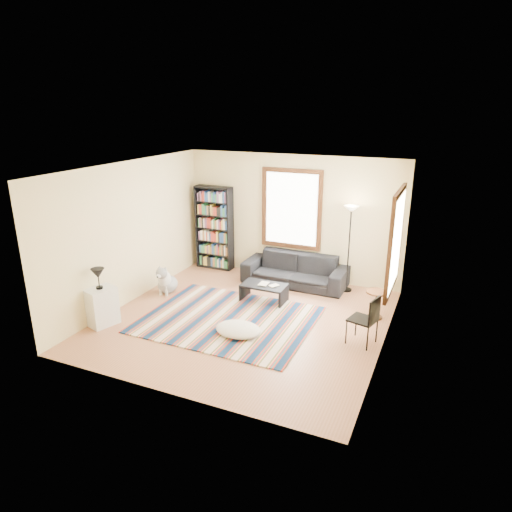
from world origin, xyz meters
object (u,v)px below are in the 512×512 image
at_px(white_cabinet, 102,306).
at_px(floor_lamp, 349,249).
at_px(bookshelf, 214,228).
at_px(floor_cushion, 238,329).
at_px(folding_chair, 362,320).
at_px(side_table, 376,305).
at_px(coffee_table, 264,293).
at_px(dog, 167,279).
at_px(sofa, 295,270).

bearing_deg(white_cabinet, floor_lamp, 59.21).
relative_size(bookshelf, floor_cushion, 2.45).
distance_m(floor_cushion, folding_chair, 2.12).
relative_size(floor_cushion, white_cabinet, 1.16).
xyz_separation_m(floor_cushion, floor_lamp, (1.27, 2.73, 0.83)).
distance_m(floor_lamp, side_table, 1.51).
bearing_deg(side_table, coffee_table, -176.71).
distance_m(folding_chair, dog, 4.24).
bearing_deg(coffee_table, sofa, 76.40).
xyz_separation_m(sofa, folding_chair, (1.89, -2.05, 0.10)).
bearing_deg(folding_chair, bookshelf, 164.33).
bearing_deg(dog, coffee_table, 7.09).
height_order(coffee_table, folding_chair, folding_chair).
xyz_separation_m(folding_chair, dog, (-4.21, 0.52, -0.12)).
relative_size(coffee_table, floor_cushion, 1.10).
xyz_separation_m(white_cabinet, dog, (0.24, 1.72, -0.04)).
bearing_deg(floor_lamp, white_cabinet, -137.82).
distance_m(bookshelf, side_table, 4.34).
height_order(floor_lamp, folding_chair, floor_lamp).
relative_size(sofa, bookshelf, 1.14).
relative_size(bookshelf, coffee_table, 2.22).
height_order(bookshelf, folding_chair, bookshelf).
xyz_separation_m(floor_cushion, side_table, (2.07, 1.63, 0.17)).
distance_m(sofa, floor_lamp, 1.29).
height_order(coffee_table, white_cabinet, white_cabinet).
relative_size(sofa, folding_chair, 2.65).
bearing_deg(dog, floor_cushion, -30.69).
bearing_deg(folding_chair, coffee_table, 170.96).
distance_m(sofa, coffee_table, 1.17).
bearing_deg(dog, floor_lamp, 21.09).
distance_m(floor_cushion, side_table, 2.64).
bearing_deg(bookshelf, floor_lamp, -2.96).
bearing_deg(white_cabinet, dog, 99.06).
xyz_separation_m(coffee_table, dog, (-2.05, -0.41, 0.13)).
bearing_deg(folding_chair, white_cabinet, -150.67).
distance_m(bookshelf, folding_chair, 4.69).
bearing_deg(white_cabinet, side_table, 43.65).
xyz_separation_m(bookshelf, folding_chair, (4.04, -2.32, -0.57)).
relative_size(bookshelf, white_cabinet, 2.86).
relative_size(floor_cushion, dog, 1.32).
bearing_deg(floor_cushion, sofa, 87.14).
distance_m(sofa, dog, 2.78).
distance_m(bookshelf, white_cabinet, 3.61).
xyz_separation_m(side_table, dog, (-4.26, -0.53, 0.04)).
bearing_deg(coffee_table, floor_lamp, 40.97).
distance_m(sofa, side_table, 2.18).
bearing_deg(floor_lamp, coffee_table, -139.03).
height_order(sofa, white_cabinet, white_cabinet).
bearing_deg(coffee_table, side_table, 3.29).
distance_m(floor_lamp, folding_chair, 2.33).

